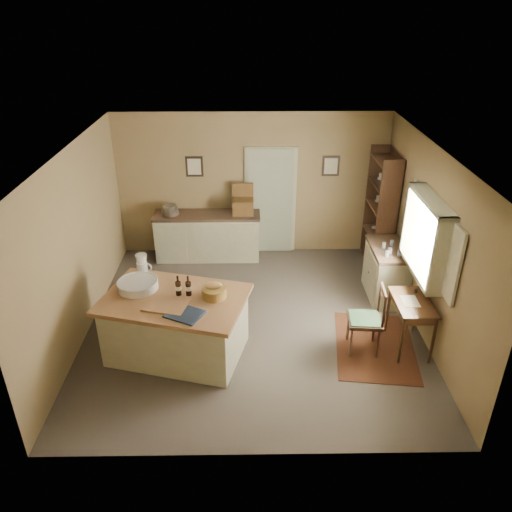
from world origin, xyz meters
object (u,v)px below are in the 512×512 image
at_px(work_island, 176,324).
at_px(desk_chair, 365,320).
at_px(right_cabinet, 386,272).
at_px(writing_desk, 412,307).
at_px(sideboard, 208,234).
at_px(shelving_unit, 383,211).

relative_size(work_island, desk_chair, 2.17).
distance_m(work_island, desk_chair, 2.62).
distance_m(work_island, right_cabinet, 3.58).
xyz_separation_m(writing_desk, right_cabinet, (-0.00, 1.37, -0.21)).
height_order(work_island, desk_chair, work_island).
xyz_separation_m(sideboard, writing_desk, (3.03, -2.81, 0.18)).
bearing_deg(shelving_unit, work_island, -142.86).
height_order(work_island, sideboard, work_island).
bearing_deg(work_island, desk_chair, 15.46).
bearing_deg(sideboard, work_island, -94.77).
relative_size(work_island, sideboard, 1.09).
relative_size(writing_desk, shelving_unit, 0.38).
relative_size(work_island, right_cabinet, 2.09).
bearing_deg(sideboard, right_cabinet, -25.37).
height_order(sideboard, writing_desk, sideboard).
xyz_separation_m(writing_desk, shelving_unit, (0.16, 2.52, 0.41)).
bearing_deg(right_cabinet, writing_desk, -89.99).
distance_m(writing_desk, shelving_unit, 2.56).
distance_m(sideboard, right_cabinet, 3.36).
xyz_separation_m(work_island, sideboard, (0.24, 2.89, -0.00)).
xyz_separation_m(sideboard, desk_chair, (2.38, -2.86, 0.01)).
bearing_deg(desk_chair, writing_desk, 9.10).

